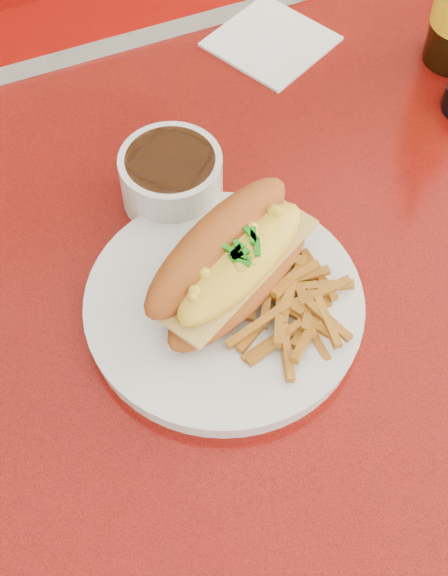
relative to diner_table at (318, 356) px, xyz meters
name	(u,v)px	position (x,y,z in m)	size (l,w,h in m)	color
ground	(285,522)	(0.00, 0.00, -0.61)	(8.00, 8.00, 0.00)	silver
diner_table	(318,356)	(0.00, 0.00, 0.00)	(1.23, 0.83, 0.77)	red
booth_bench_far	(118,104)	(0.00, 0.81, -0.32)	(1.20, 0.51, 0.90)	#940F09
dinner_plate	(224,306)	(-0.11, 0.00, 0.17)	(0.32, 0.32, 0.02)	silver
mac_hoagie	(232,262)	(-0.10, 0.02, 0.22)	(0.21, 0.17, 0.08)	#A54F1A
fries_pile	(294,302)	(-0.06, -0.03, 0.19)	(0.10, 0.09, 0.03)	#BE7820
fork	(266,331)	(-0.09, -0.04, 0.18)	(0.05, 0.12, 0.00)	silver
gravy_ramekin	(171,177)	(-0.11, 0.15, 0.19)	(0.13, 0.13, 0.06)	silver
paper_napkin	(271,41)	(0.09, 0.33, 0.16)	(0.12, 0.12, 0.00)	white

